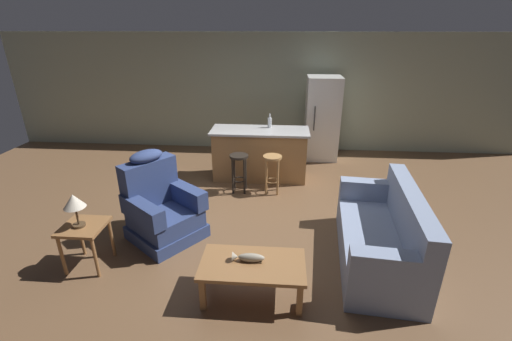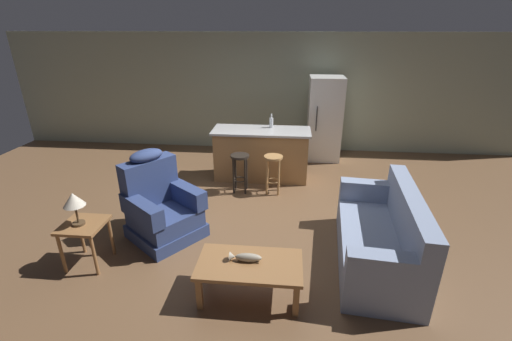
{
  "view_description": "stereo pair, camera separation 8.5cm",
  "coord_description": "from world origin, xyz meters",
  "px_view_note": "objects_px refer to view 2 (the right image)",
  "views": [
    {
      "loc": [
        0.41,
        -4.7,
        2.7
      ],
      "look_at": [
        0.04,
        -0.1,
        0.75
      ],
      "focal_mm": 24.0,
      "sensor_mm": 36.0,
      "label": 1
    },
    {
      "loc": [
        0.5,
        -4.69,
        2.7
      ],
      "look_at": [
        0.04,
        -0.1,
        0.75
      ],
      "focal_mm": 24.0,
      "sensor_mm": 36.0,
      "label": 2
    }
  ],
  "objects_px": {
    "end_table": "(84,231)",
    "kitchen_island": "(261,154)",
    "bar_stool_left": "(240,166)",
    "refrigerator": "(324,119)",
    "fish_figurine": "(245,257)",
    "couch": "(382,238)",
    "recliner_near_lamp": "(161,207)",
    "coffee_table": "(250,267)",
    "table_lamp": "(74,201)",
    "bottle_tall_green": "(271,122)",
    "bar_stool_right": "(273,167)"
  },
  "relations": [
    {
      "from": "recliner_near_lamp",
      "to": "bar_stool_left",
      "type": "xyz_separation_m",
      "value": [
        0.88,
        1.46,
        0.05
      ]
    },
    {
      "from": "coffee_table",
      "to": "fish_figurine",
      "type": "relative_size",
      "value": 3.24
    },
    {
      "from": "couch",
      "to": "bottle_tall_green",
      "type": "bearing_deg",
      "value": -54.72
    },
    {
      "from": "table_lamp",
      "to": "bar_stool_left",
      "type": "distance_m",
      "value": 2.74
    },
    {
      "from": "fish_figurine",
      "to": "table_lamp",
      "type": "height_order",
      "value": "table_lamp"
    },
    {
      "from": "recliner_near_lamp",
      "to": "end_table",
      "type": "distance_m",
      "value": 0.98
    },
    {
      "from": "recliner_near_lamp",
      "to": "bar_stool_left",
      "type": "relative_size",
      "value": 1.76
    },
    {
      "from": "end_table",
      "to": "table_lamp",
      "type": "distance_m",
      "value": 0.41
    },
    {
      "from": "coffee_table",
      "to": "recliner_near_lamp",
      "type": "distance_m",
      "value": 1.71
    },
    {
      "from": "kitchen_island",
      "to": "bar_stool_right",
      "type": "bearing_deg",
      "value": -67.8
    },
    {
      "from": "fish_figurine",
      "to": "kitchen_island",
      "type": "xyz_separation_m",
      "value": [
        -0.09,
        3.12,
        0.02
      ]
    },
    {
      "from": "fish_figurine",
      "to": "recliner_near_lamp",
      "type": "bearing_deg",
      "value": 141.44
    },
    {
      "from": "fish_figurine",
      "to": "couch",
      "type": "xyz_separation_m",
      "value": [
        1.57,
        0.69,
        -0.12
      ]
    },
    {
      "from": "table_lamp",
      "to": "bottle_tall_green",
      "type": "xyz_separation_m",
      "value": [
        2.07,
        3.0,
        0.18
      ]
    },
    {
      "from": "bar_stool_left",
      "to": "refrigerator",
      "type": "xyz_separation_m",
      "value": [
        1.56,
        1.83,
        0.41
      ]
    },
    {
      "from": "coffee_table",
      "to": "end_table",
      "type": "bearing_deg",
      "value": 170.14
    },
    {
      "from": "end_table",
      "to": "refrigerator",
      "type": "height_order",
      "value": "refrigerator"
    },
    {
      "from": "couch",
      "to": "bar_stool_left",
      "type": "height_order",
      "value": "couch"
    },
    {
      "from": "fish_figurine",
      "to": "couch",
      "type": "distance_m",
      "value": 1.72
    },
    {
      "from": "kitchen_island",
      "to": "bar_stool_left",
      "type": "relative_size",
      "value": 2.65
    },
    {
      "from": "fish_figurine",
      "to": "bar_stool_left",
      "type": "relative_size",
      "value": 0.5
    },
    {
      "from": "recliner_near_lamp",
      "to": "kitchen_island",
      "type": "xyz_separation_m",
      "value": [
        1.2,
        2.09,
        0.06
      ]
    },
    {
      "from": "bar_stool_left",
      "to": "bar_stool_right",
      "type": "xyz_separation_m",
      "value": [
        0.57,
        0.0,
        0.0
      ]
    },
    {
      "from": "bar_stool_right",
      "to": "bottle_tall_green",
      "type": "bearing_deg",
      "value": 96.14
    },
    {
      "from": "end_table",
      "to": "bar_stool_left",
      "type": "distance_m",
      "value": 2.67
    },
    {
      "from": "table_lamp",
      "to": "bottle_tall_green",
      "type": "height_order",
      "value": "bottle_tall_green"
    },
    {
      "from": "couch",
      "to": "kitchen_island",
      "type": "relative_size",
      "value": 1.09
    },
    {
      "from": "fish_figurine",
      "to": "kitchen_island",
      "type": "height_order",
      "value": "kitchen_island"
    },
    {
      "from": "coffee_table",
      "to": "end_table",
      "type": "relative_size",
      "value": 1.96
    },
    {
      "from": "recliner_near_lamp",
      "to": "bottle_tall_green",
      "type": "relative_size",
      "value": 4.63
    },
    {
      "from": "couch",
      "to": "fish_figurine",
      "type": "bearing_deg",
      "value": 29.15
    },
    {
      "from": "recliner_near_lamp",
      "to": "coffee_table",
      "type": "bearing_deg",
      "value": -0.59
    },
    {
      "from": "end_table",
      "to": "kitchen_island",
      "type": "height_order",
      "value": "kitchen_island"
    },
    {
      "from": "table_lamp",
      "to": "bar_stool_left",
      "type": "xyz_separation_m",
      "value": [
        1.59,
        2.19,
        -0.4
      ]
    },
    {
      "from": "end_table",
      "to": "bar_stool_left",
      "type": "bearing_deg",
      "value": 54.35
    },
    {
      "from": "coffee_table",
      "to": "recliner_near_lamp",
      "type": "bearing_deg",
      "value": 141.68
    },
    {
      "from": "table_lamp",
      "to": "bar_stool_right",
      "type": "height_order",
      "value": "table_lamp"
    },
    {
      "from": "bar_stool_right",
      "to": "bottle_tall_green",
      "type": "distance_m",
      "value": 1.0
    },
    {
      "from": "fish_figurine",
      "to": "bar_stool_right",
      "type": "xyz_separation_m",
      "value": [
        0.16,
        2.49,
        0.01
      ]
    },
    {
      "from": "table_lamp",
      "to": "bar_stool_right",
      "type": "xyz_separation_m",
      "value": [
        2.16,
        2.19,
        -0.4
      ]
    },
    {
      "from": "kitchen_island",
      "to": "bottle_tall_green",
      "type": "relative_size",
      "value": 6.95
    },
    {
      "from": "coffee_table",
      "to": "table_lamp",
      "type": "bearing_deg",
      "value": 170.89
    },
    {
      "from": "fish_figurine",
      "to": "bottle_tall_green",
      "type": "height_order",
      "value": "bottle_tall_green"
    },
    {
      "from": "end_table",
      "to": "refrigerator",
      "type": "xyz_separation_m",
      "value": [
        3.12,
        4.0,
        0.42
      ]
    },
    {
      "from": "fish_figurine",
      "to": "refrigerator",
      "type": "distance_m",
      "value": 4.49
    },
    {
      "from": "coffee_table",
      "to": "kitchen_island",
      "type": "xyz_separation_m",
      "value": [
        -0.14,
        3.15,
        0.11
      ]
    },
    {
      "from": "end_table",
      "to": "bottle_tall_green",
      "type": "bearing_deg",
      "value": 55.56
    },
    {
      "from": "coffee_table",
      "to": "table_lamp",
      "type": "distance_m",
      "value": 2.13
    },
    {
      "from": "table_lamp",
      "to": "couch",
      "type": "bearing_deg",
      "value": 6.31
    },
    {
      "from": "recliner_near_lamp",
      "to": "refrigerator",
      "type": "distance_m",
      "value": 4.12
    }
  ]
}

